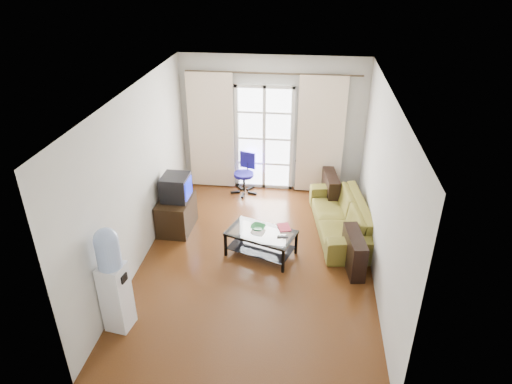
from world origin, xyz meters
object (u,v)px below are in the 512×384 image
sofa (341,216)px  crt_tv (175,187)px  coffee_table (261,240)px  tv_stand (177,214)px  water_cooler (113,278)px  task_chair (245,181)px

sofa → crt_tv: (-2.85, -0.21, 0.50)m
sofa → crt_tv: size_ratio=4.38×
coffee_table → tv_stand: tv_stand is taller
water_cooler → task_chair: bearing=83.2°
coffee_table → crt_tv: (-1.56, 0.64, 0.53)m
sofa → crt_tv: crt_tv is taller
coffee_table → water_cooler: (-1.65, -1.80, 0.51)m
tv_stand → crt_tv: (0.00, 0.04, 0.51)m
task_chair → coffee_table: bearing=-57.3°
crt_tv → tv_stand: bearing=-91.8°
water_cooler → tv_stand: bearing=96.4°
tv_stand → sofa: bearing=6.7°
coffee_table → crt_tv: size_ratio=2.42×
sofa → coffee_table: sofa is taller
sofa → task_chair: bearing=-132.6°
coffee_table → tv_stand: 1.67m
sofa → task_chair: task_chair is taller
coffee_table → task_chair: bearing=105.0°
tv_stand → water_cooler: size_ratio=0.53×
coffee_table → crt_tv: bearing=157.6°
task_chair → tv_stand: bearing=-105.5°
crt_tv → water_cooler: size_ratio=0.33×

